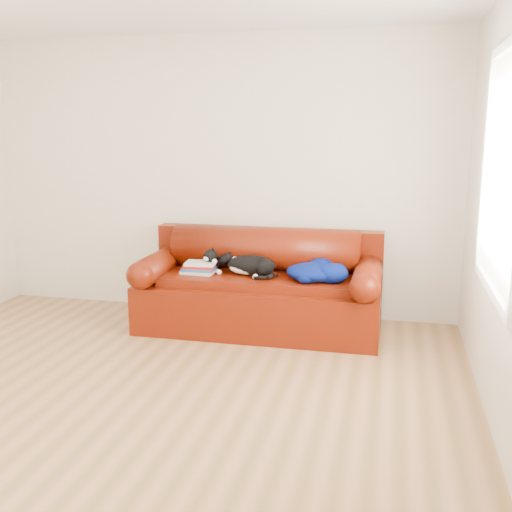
# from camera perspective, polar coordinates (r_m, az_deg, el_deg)

# --- Properties ---
(ground) EXTENTS (4.50, 4.50, 0.00)m
(ground) POSITION_cam_1_polar(r_m,az_deg,el_deg) (4.21, -11.33, -12.69)
(ground) COLOR brown
(ground) RESTS_ON ground
(room_shell) EXTENTS (4.52, 4.02, 2.61)m
(room_shell) POSITION_cam_1_polar(r_m,az_deg,el_deg) (3.80, -10.54, 10.66)
(room_shell) COLOR beige
(room_shell) RESTS_ON ground
(sofa_base) EXTENTS (2.10, 0.90, 0.50)m
(sofa_base) POSITION_cam_1_polar(r_m,az_deg,el_deg) (5.31, 0.35, -4.49)
(sofa_base) COLOR #401102
(sofa_base) RESTS_ON ground
(sofa_back) EXTENTS (2.10, 1.01, 0.88)m
(sofa_back) POSITION_cam_1_polar(r_m,az_deg,el_deg) (5.46, 0.92, -0.72)
(sofa_back) COLOR #401102
(sofa_back) RESTS_ON ground
(book_stack) EXTENTS (0.29, 0.23, 0.10)m
(book_stack) POSITION_cam_1_polar(r_m,az_deg,el_deg) (5.30, -5.39, -1.09)
(book_stack) COLOR beige
(book_stack) RESTS_ON sofa_base
(cat) EXTENTS (0.57, 0.39, 0.22)m
(cat) POSITION_cam_1_polar(r_m,az_deg,el_deg) (5.19, -0.54, -0.91)
(cat) COLOR black
(cat) RESTS_ON sofa_base
(blanket) EXTENTS (0.54, 0.44, 0.17)m
(blanket) POSITION_cam_1_polar(r_m,az_deg,el_deg) (5.06, 5.71, -1.44)
(blanket) COLOR #02124E
(blanket) RESTS_ON sofa_base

